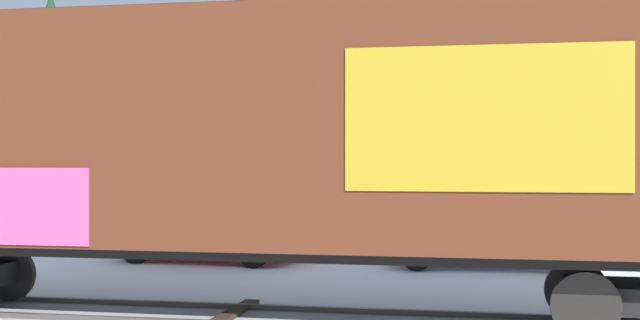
# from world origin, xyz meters

# --- Properties ---
(ground_plane) EXTENTS (260.00, 260.00, 0.00)m
(ground_plane) POSITION_xyz_m (0.00, 0.00, 0.00)
(ground_plane) COLOR silver
(track) EXTENTS (59.99, 5.26, 0.08)m
(track) POSITION_xyz_m (1.55, 0.03, 0.04)
(track) COLOR #4C4742
(track) RESTS_ON ground_plane
(freight_car) EXTENTS (16.59, 3.79, 4.79)m
(freight_car) POSITION_xyz_m (1.04, -0.00, 2.77)
(freight_car) COLOR #5B2B19
(freight_car) RESTS_ON ground_plane
(flagpole) EXTENTS (0.37, 1.47, 9.34)m
(flagpole) POSITION_xyz_m (0.21, 13.77, 5.89)
(flagpole) COLOR silver
(flagpole) RESTS_ON ground_plane
(hillside) EXTENTS (143.79, 29.70, 15.53)m
(hillside) POSITION_xyz_m (-0.05, 59.10, 5.56)
(hillside) COLOR gray
(hillside) RESTS_ON ground_plane
(parked_car_red) EXTENTS (4.35, 2.02, 1.72)m
(parked_car_red) POSITION_xyz_m (-2.49, 6.53, 0.88)
(parked_car_red) COLOR #B21E1E
(parked_car_red) RESTS_ON ground_plane
(parked_car_white) EXTENTS (4.67, 2.25, 1.55)m
(parked_car_white) POSITION_xyz_m (3.91, 7.04, 0.79)
(parked_car_white) COLOR silver
(parked_car_white) RESTS_ON ground_plane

